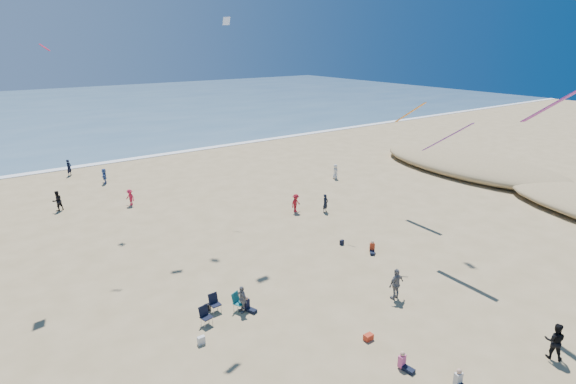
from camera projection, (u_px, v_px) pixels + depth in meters
ocean at (31, 112)px, 90.75m from camera, size 220.00×100.00×0.06m
surf_line at (90, 165)px, 52.14m from camera, size 220.00×1.20×0.08m
standing_flyers at (243, 242)px, 30.26m from camera, size 32.93×46.68×1.85m
seated_group at (276, 303)px, 23.96m from camera, size 23.39×22.78×0.84m
chair_cluster at (221, 307)px, 23.47m from camera, size 2.74×1.46×1.00m
white_tote at (201, 340)px, 21.35m from camera, size 0.35×0.20×0.40m
black_backpack at (208, 307)px, 24.00m from camera, size 0.30×0.22×0.38m
cooler at (368, 337)px, 21.65m from camera, size 0.45×0.30×0.30m
navy_bag at (342, 242)px, 31.81m from camera, size 0.28×0.18×0.34m
kites_aloft at (315, 13)px, 27.72m from camera, size 43.28×41.06×28.18m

